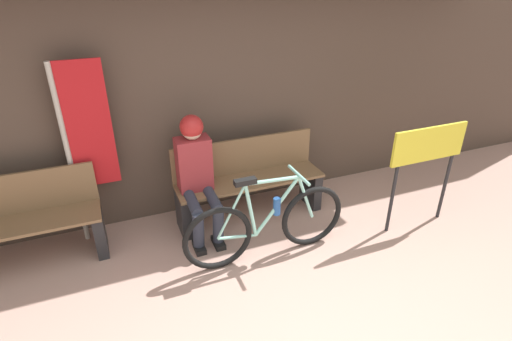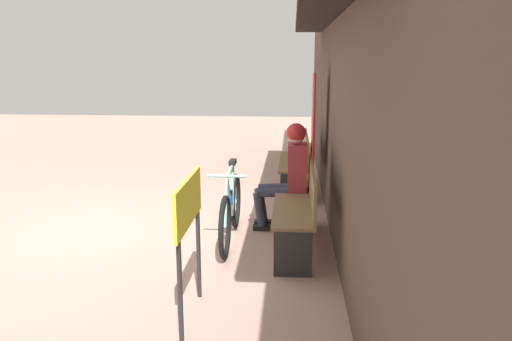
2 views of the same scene
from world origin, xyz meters
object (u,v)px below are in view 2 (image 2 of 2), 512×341
at_px(park_bench_near, 298,210).
at_px(person_seated, 289,169).
at_px(banner_pole, 313,126).
at_px(bicycle, 231,210).
at_px(park_bench_far, 297,165).
at_px(signboard, 188,215).

bearing_deg(park_bench_near, person_seated, -169.47).
bearing_deg(person_seated, banner_pole, 161.96).
height_order(park_bench_near, bicycle, bicycle).
xyz_separation_m(park_bench_far, banner_pole, (0.73, 0.21, 0.70)).
bearing_deg(banner_pole, park_bench_near, -7.51).
distance_m(person_seated, banner_pole, 1.09).
bearing_deg(bicycle, signboard, -3.60).
height_order(person_seated, signboard, person_seated).
bearing_deg(signboard, park_bench_near, 152.08).
bearing_deg(park_bench_far, signboard, -12.27).
bearing_deg(park_bench_far, banner_pole, 15.95).
bearing_deg(signboard, park_bench_far, 167.73).
relative_size(park_bench_near, person_seated, 1.26).
height_order(park_bench_far, signboard, signboard).
bearing_deg(banner_pole, person_seated, -18.04).
xyz_separation_m(bicycle, banner_pole, (-1.47, 0.95, 0.76)).
height_order(person_seated, banner_pole, banner_pole).
bearing_deg(bicycle, banner_pole, 147.10).
relative_size(bicycle, signboard, 1.44).
relative_size(park_bench_near, park_bench_far, 1.05).
xyz_separation_m(person_seated, park_bench_far, (-1.70, 0.11, -0.32)).
xyz_separation_m(bicycle, person_seated, (-0.49, 0.63, 0.38)).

